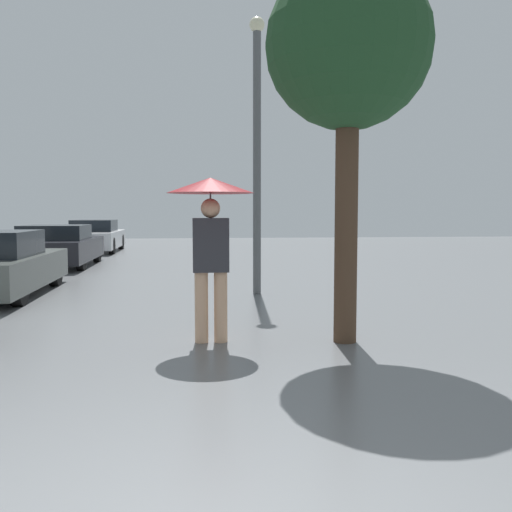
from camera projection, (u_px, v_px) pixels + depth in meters
pedestrian at (211, 216)px, 6.36m from camera, size 0.98×0.98×1.86m
parked_car_third at (57, 246)px, 15.36m from camera, size 1.86×4.04×1.12m
parked_car_farthest at (95, 237)px, 21.03m from camera, size 1.70×4.35×1.18m
tree at (348, 51)px, 6.24m from camera, size 1.83×1.83×4.21m
street_lamp at (257, 141)px, 10.06m from camera, size 0.27×0.27×4.86m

